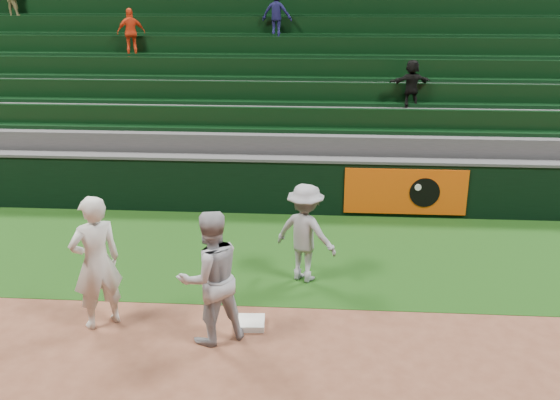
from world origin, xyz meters
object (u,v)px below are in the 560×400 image
(first_base, at_px, (251,323))
(baserunner, at_px, (210,277))
(base_coach, at_px, (305,233))
(first_baseman, at_px, (96,262))

(first_base, height_order, baserunner, baserunner)
(first_base, relative_size, base_coach, 0.24)
(first_base, xyz_separation_m, baserunner, (-0.50, -0.39, 0.93))
(first_baseman, height_order, base_coach, first_baseman)
(first_base, distance_m, base_coach, 1.94)
(base_coach, bearing_deg, baserunner, 84.62)
(baserunner, relative_size, base_coach, 1.15)
(first_base, distance_m, first_baseman, 2.42)
(first_baseman, bearing_deg, base_coach, 170.61)
(first_baseman, bearing_deg, baserunner, 131.45)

